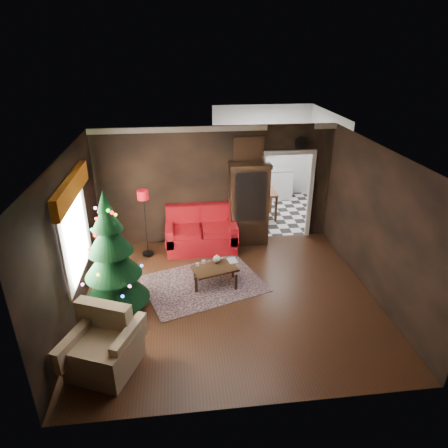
{
  "coord_description": "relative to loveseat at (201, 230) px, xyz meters",
  "views": [
    {
      "loc": [
        -0.85,
        -6.23,
        4.47
      ],
      "look_at": [
        0.0,
        0.9,
        1.15
      ],
      "focal_mm": 31.72,
      "sensor_mm": 36.0,
      "label": 1
    }
  ],
  "objects": [
    {
      "name": "teapot",
      "position": [
        0.23,
        -1.36,
        -0.02
      ],
      "size": [
        0.2,
        0.2,
        0.17
      ],
      "primitive_type": null,
      "rotation": [
        0.0,
        0.0,
        -0.18
      ],
      "color": "white",
      "rests_on": "coffee_table"
    },
    {
      "name": "armchair",
      "position": [
        -1.68,
        -3.6,
        -0.04
      ],
      "size": [
        1.21,
        1.21,
        0.94
      ],
      "primitive_type": null,
      "rotation": [
        0.0,
        0.0,
        -0.41
      ],
      "color": "#C8B993",
      "rests_on": "ground"
    },
    {
      "name": "cup_a",
      "position": [
        -0.04,
        -1.36,
        -0.07
      ],
      "size": [
        0.09,
        0.09,
        0.06
      ],
      "primitive_type": "cylinder",
      "rotation": [
        0.0,
        0.0,
        -0.4
      ],
      "color": "white",
      "rests_on": "coffee_table"
    },
    {
      "name": "valance",
      "position": [
        -2.23,
        -1.85,
        1.77
      ],
      "size": [
        0.12,
        2.1,
        0.35
      ],
      "primitive_type": "cube",
      "color": "#95470E",
      "rests_on": "wall_left"
    },
    {
      "name": "doorway",
      "position": [
        2.1,
        0.45,
        0.55
      ],
      "size": [
        1.1,
        0.1,
        2.1
      ],
      "primitive_type": null,
      "color": "white",
      "rests_on": "ground"
    },
    {
      "name": "kitchen_floor",
      "position": [
        2.1,
        1.95,
        -0.5
      ],
      "size": [
        3.0,
        3.0,
        0.0
      ],
      "primitive_type": "plane",
      "color": "white",
      "rests_on": "ground"
    },
    {
      "name": "kitchen_window",
      "position": [
        2.1,
        3.4,
        1.2
      ],
      "size": [
        0.7,
        0.06,
        0.7
      ],
      "primitive_type": "cube",
      "color": "white",
      "rests_on": "ground"
    },
    {
      "name": "wall_clock",
      "position": [
        2.35,
        0.4,
        1.88
      ],
      "size": [
        0.32,
        0.32,
        0.06
      ],
      "primitive_type": "cylinder",
      "color": "silver",
      "rests_on": "wall_back"
    },
    {
      "name": "wall_front",
      "position": [
        0.4,
        -4.55,
        0.9
      ],
      "size": [
        5.5,
        0.0,
        5.5
      ],
      "primitive_type": "plane",
      "rotation": [
        -1.57,
        0.0,
        0.0
      ],
      "color": "black",
      "rests_on": "ground"
    },
    {
      "name": "wall_left",
      "position": [
        -2.35,
        -2.05,
        0.9
      ],
      "size": [
        0.0,
        5.5,
        5.5
      ],
      "primitive_type": "plane",
      "rotation": [
        1.57,
        0.0,
        1.57
      ],
      "color": "black",
      "rests_on": "ground"
    },
    {
      "name": "coffee_table",
      "position": [
        0.17,
        -1.56,
        -0.3
      ],
      "size": [
        0.96,
        0.72,
        0.38
      ],
      "primitive_type": null,
      "rotation": [
        0.0,
        0.0,
        0.28
      ],
      "color": "black",
      "rests_on": "rug"
    },
    {
      "name": "painting",
      "position": [
        1.15,
        0.41,
        1.75
      ],
      "size": [
        0.62,
        0.05,
        0.52
      ],
      "primitive_type": "cube",
      "color": "#A06846",
      "rests_on": "wall_back"
    },
    {
      "name": "curio_cabinet",
      "position": [
        1.15,
        0.22,
        0.45
      ],
      "size": [
        0.9,
        0.45,
        1.9
      ],
      "primitive_type": null,
      "color": "black",
      "rests_on": "ground"
    },
    {
      "name": "cup_b",
      "position": [
        -0.17,
        -1.45,
        -0.07
      ],
      "size": [
        0.07,
        0.07,
        0.06
      ],
      "primitive_type": "cylinder",
      "rotation": [
        0.0,
        0.0,
        -0.01
      ],
      "color": "white",
      "rests_on": "coffee_table"
    },
    {
      "name": "book",
      "position": [
        0.46,
        -1.36,
        0.02
      ],
      "size": [
        0.18,
        0.05,
        0.25
      ],
      "primitive_type": "imported",
      "rotation": [
        0.0,
        0.0,
        0.18
      ],
      "color": "#977D64",
      "rests_on": "coffee_table"
    },
    {
      "name": "kitchen_table",
      "position": [
        1.8,
        1.65,
        -0.12
      ],
      "size": [
        0.7,
        0.7,
        0.75
      ],
      "primitive_type": null,
      "color": "brown",
      "rests_on": "ground"
    },
    {
      "name": "wall_right",
      "position": [
        3.15,
        -2.05,
        0.9
      ],
      "size": [
        0.0,
        5.5,
        5.5
      ],
      "primitive_type": "plane",
      "rotation": [
        1.57,
        0.0,
        -1.57
      ],
      "color": "black",
      "rests_on": "ground"
    },
    {
      "name": "ceiling",
      "position": [
        0.4,
        -2.05,
        2.3
      ],
      "size": [
        5.5,
        5.5,
        0.0
      ],
      "primitive_type": "plane",
      "rotation": [
        3.14,
        0.0,
        0.0
      ],
      "color": "white",
      "rests_on": "ground"
    },
    {
      "name": "floor_lamp",
      "position": [
        -1.24,
        -0.22,
        0.33
      ],
      "size": [
        0.31,
        0.31,
        1.54
      ],
      "primitive_type": null,
      "rotation": [
        0.0,
        0.0,
        0.24
      ],
      "color": "black",
      "rests_on": "ground"
    },
    {
      "name": "floor",
      "position": [
        0.4,
        -2.05,
        -0.5
      ],
      "size": [
        5.5,
        5.5,
        0.0
      ],
      "primitive_type": "plane",
      "color": "black",
      "rests_on": "ground"
    },
    {
      "name": "kitchen_counter",
      "position": [
        2.1,
        3.15,
        -0.05
      ],
      "size": [
        1.8,
        0.6,
        0.9
      ],
      "primitive_type": "cube",
      "color": "white",
      "rests_on": "ground"
    },
    {
      "name": "left_window",
      "position": [
        -2.31,
        -1.85,
        0.95
      ],
      "size": [
        0.05,
        1.6,
        1.4
      ],
      "primitive_type": "cube",
      "color": "white",
      "rests_on": "wall_left"
    },
    {
      "name": "wall_back",
      "position": [
        0.4,
        0.45,
        0.9
      ],
      "size": [
        5.5,
        0.0,
        5.5
      ],
      "primitive_type": "plane",
      "rotation": [
        1.57,
        0.0,
        0.0
      ],
      "color": "black",
      "rests_on": "ground"
    },
    {
      "name": "loveseat",
      "position": [
        0.0,
        0.0,
        0.0
      ],
      "size": [
        1.7,
        0.9,
        1.0
      ],
      "primitive_type": null,
      "color": "maroon",
      "rests_on": "ground"
    },
    {
      "name": "christmas_tree",
      "position": [
        -1.7,
        -2.03,
        0.55
      ],
      "size": [
        1.35,
        1.35,
        2.29
      ],
      "primitive_type": null,
      "rotation": [
        0.0,
        0.0,
        -0.13
      ],
      "color": "black",
      "rests_on": "ground"
    },
    {
      "name": "rug",
      "position": [
        -0.06,
        -1.51,
        -0.49
      ],
      "size": [
        2.69,
        2.3,
        0.01
      ],
      "primitive_type": "cube",
      "rotation": [
        0.0,
        0.0,
        0.32
      ],
      "color": "#533445",
      "rests_on": "ground"
    }
  ]
}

